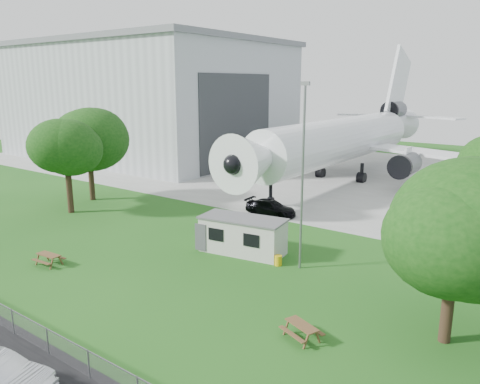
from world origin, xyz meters
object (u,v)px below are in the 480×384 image
Objects in this scene: site_cabin at (243,235)px; picnic_west at (50,265)px; picnic_east at (301,339)px; airliner at (345,138)px; hangar at (148,99)px.

picnic_west is (-9.19, -9.71, -1.31)m from site_cabin.
picnic_east is at bearing 1.61° from picnic_west.
airliner is 26.52× the size of picnic_west.
picnic_east is at bearing -68.65° from airliner.
airliner is 6.90× the size of site_cabin.
picnic_east is at bearing -36.57° from hangar.
site_cabin is 3.85× the size of picnic_west.
site_cabin is 3.85× the size of picnic_east.
picnic_west is (32.20, -39.36, -9.41)m from hangar.
hangar is 23.89× the size of picnic_east.
hangar reaches higher than picnic_west.
airliner is at bearing 100.39° from site_cabin.
airliner is 30.27m from site_cabin.
airliner is 39.75m from picnic_west.
hangar is 51.72m from picnic_west.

